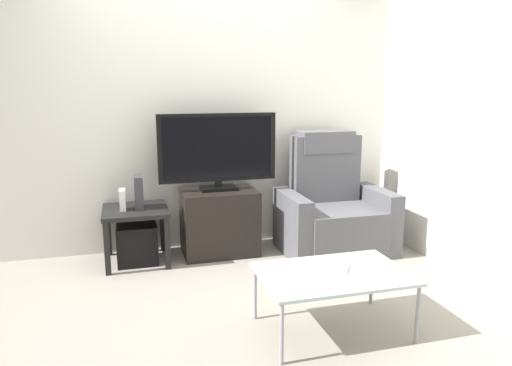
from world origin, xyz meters
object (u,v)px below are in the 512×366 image
(subwoofer_box, at_px, (137,243))
(book_upright, at_px, (122,200))
(side_table, at_px, (136,217))
(cell_phone, at_px, (342,269))
(recliner_armchair, at_px, (333,210))
(game_console, at_px, (139,192))
(tv_stand, at_px, (219,222))
(coffee_table, at_px, (333,276))
(television, at_px, (218,150))

(subwoofer_box, relative_size, book_upright, 1.93)
(side_table, relative_size, cell_phone, 3.60)
(recliner_armchair, bearing_deg, side_table, 171.60)
(game_console, bearing_deg, book_upright, -167.47)
(side_table, distance_m, game_console, 0.22)
(book_upright, bearing_deg, game_console, 12.53)
(cell_phone, bearing_deg, tv_stand, 141.20)
(book_upright, bearing_deg, tv_stand, 3.87)
(tv_stand, bearing_deg, coffee_table, -75.90)
(coffee_table, bearing_deg, tv_stand, 104.10)
(coffee_table, distance_m, cell_phone, 0.08)
(recliner_armchair, relative_size, cell_phone, 7.20)
(cell_phone, bearing_deg, television, 141.01)
(recliner_armchair, xyz_separation_m, cell_phone, (-0.56, -1.38, 0.01))
(recliner_armchair, height_order, subwoofer_box, recliner_armchair)
(side_table, height_order, cell_phone, side_table)
(coffee_table, bearing_deg, side_table, 126.19)
(recliner_armchair, xyz_separation_m, side_table, (-1.76, 0.14, 0.03))
(television, xyz_separation_m, side_table, (-0.73, -0.06, -0.54))
(subwoofer_box, bearing_deg, side_table, 0.00)
(cell_phone, bearing_deg, side_table, 162.74)
(subwoofer_box, bearing_deg, game_console, 15.95)
(book_upright, relative_size, cell_phone, 1.17)
(side_table, height_order, game_console, game_console)
(side_table, distance_m, subwoofer_box, 0.23)
(recliner_armchair, relative_size, book_upright, 6.18)
(television, bearing_deg, book_upright, -174.82)
(subwoofer_box, bearing_deg, book_upright, -168.69)
(side_table, bearing_deg, recliner_armchair, -4.45)
(game_console, bearing_deg, cell_phone, -52.78)
(tv_stand, relative_size, cell_phone, 4.41)
(tv_stand, xyz_separation_m, subwoofer_box, (-0.73, -0.04, -0.12))
(tv_stand, xyz_separation_m, game_console, (-0.69, -0.03, 0.32))
(game_console, relative_size, coffee_table, 0.31)
(subwoofer_box, xyz_separation_m, game_console, (0.04, 0.01, 0.44))
(side_table, xyz_separation_m, book_upright, (-0.10, -0.02, 0.16))
(tv_stand, distance_m, game_console, 0.76)
(tv_stand, xyz_separation_m, cell_phone, (0.46, -1.55, 0.09))
(cell_phone, bearing_deg, book_upright, 165.38)
(recliner_armchair, bearing_deg, television, 165.49)
(television, bearing_deg, side_table, -175.68)
(book_upright, xyz_separation_m, game_console, (0.14, 0.03, 0.05))
(tv_stand, bearing_deg, cell_phone, -73.31)
(recliner_armchair, distance_m, game_console, 1.74)
(tv_stand, height_order, cell_phone, tv_stand)
(tv_stand, distance_m, subwoofer_box, 0.74)
(subwoofer_box, bearing_deg, cell_phone, -51.77)
(tv_stand, height_order, recliner_armchair, recliner_armchair)
(television, relative_size, coffee_table, 1.16)
(coffee_table, bearing_deg, game_console, 125.15)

